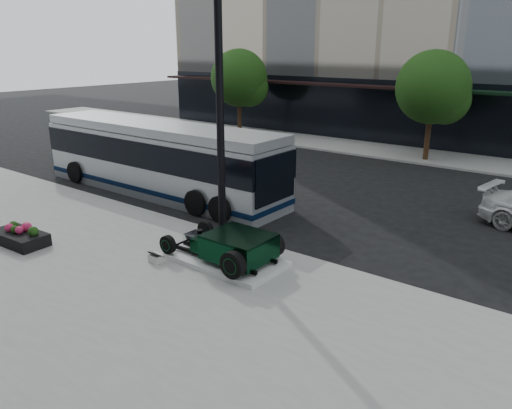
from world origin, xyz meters
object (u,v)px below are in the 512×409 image
Objects in this scene: hot_rod at (233,246)px; flower_planter at (19,237)px; transit_bus at (159,158)px; lamppost at (220,130)px.

hot_rod is 1.66× the size of flower_planter.
hot_rod is 6.86m from flower_planter.
flower_planter is 7.05m from transit_bus.
flower_planter is at bearing -79.86° from transit_bus.
hot_rod is at bearing 24.30° from flower_planter.
lamppost is at bearing 38.61° from flower_planter.
lamppost is 7.11m from transit_bus.
lamppost reaches higher than transit_bus.
hot_rod is 0.43× the size of lamppost.
lamppost is 0.62× the size of transit_bus.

